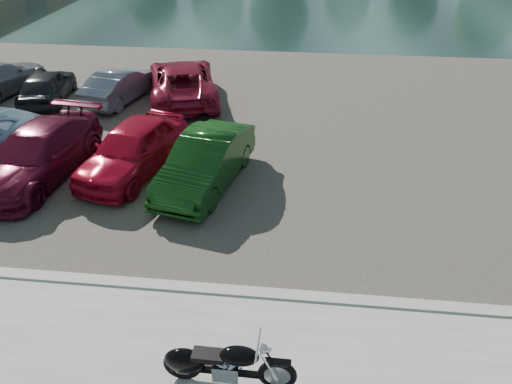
# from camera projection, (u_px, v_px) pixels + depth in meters

# --- Properties ---
(ground) EXTENTS (200.00, 200.00, 0.00)m
(ground) POSITION_uv_depth(u_px,v_px,m) (201.00, 370.00, 9.07)
(ground) COLOR #595447
(ground) RESTS_ON ground
(kerb) EXTENTS (60.00, 0.30, 0.14)m
(kerb) POSITION_uv_depth(u_px,v_px,m) (220.00, 291.00, 10.72)
(kerb) COLOR #A09E97
(kerb) RESTS_ON ground
(parking_lot) EXTENTS (60.00, 18.00, 0.04)m
(parking_lot) POSITION_uv_depth(u_px,v_px,m) (262.00, 123.00, 18.34)
(parking_lot) COLOR #3E3832
(parking_lot) RESTS_ON ground
(motorcycle) EXTENTS (2.33, 0.75, 1.05)m
(motorcycle) POSITION_uv_depth(u_px,v_px,m) (217.00, 363.00, 8.51)
(motorcycle) COLOR black
(motorcycle) RESTS_ON promenade
(car_3) EXTENTS (2.63, 5.27, 1.47)m
(car_3) POSITION_uv_depth(u_px,v_px,m) (38.00, 154.00, 14.59)
(car_3) COLOR #540C23
(car_3) RESTS_ON parking_lot
(car_4) EXTENTS (2.77, 4.76, 1.52)m
(car_4) POSITION_uv_depth(u_px,v_px,m) (133.00, 148.00, 14.84)
(car_4) COLOR #AF0B25
(car_4) RESTS_ON parking_lot
(car_5) EXTENTS (2.42, 4.65, 1.46)m
(car_5) POSITION_uv_depth(u_px,v_px,m) (206.00, 162.00, 14.20)
(car_5) COLOR #0F3A10
(car_5) RESTS_ON parking_lot
(car_8) EXTENTS (2.14, 3.99, 1.29)m
(car_8) POSITION_uv_depth(u_px,v_px,m) (47.00, 86.00, 19.70)
(car_8) COLOR black
(car_8) RESTS_ON parking_lot
(car_9) EXTENTS (2.20, 4.07, 1.27)m
(car_9) POSITION_uv_depth(u_px,v_px,m) (120.00, 85.00, 19.84)
(car_9) COLOR slate
(car_9) RESTS_ON parking_lot
(car_10) EXTENTS (3.97, 5.95, 1.52)m
(car_10) POSITION_uv_depth(u_px,v_px,m) (182.00, 81.00, 19.89)
(car_10) COLOR maroon
(car_10) RESTS_ON parking_lot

